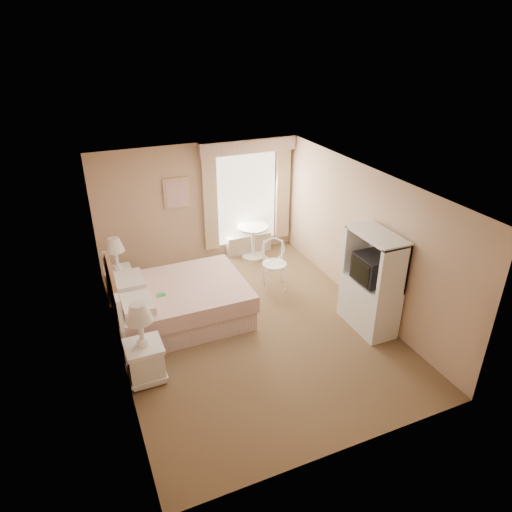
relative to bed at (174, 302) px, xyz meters
name	(u,v)px	position (x,y,z in m)	size (l,w,h in m)	color
room	(250,260)	(1.12, -0.66, 0.88)	(4.21, 5.51, 2.51)	brown
window	(248,194)	(2.17, 1.99, 0.98)	(2.05, 0.22, 2.51)	white
framed_art	(177,193)	(0.67, 2.05, 1.18)	(0.52, 0.04, 0.62)	tan
bed	(174,302)	(0.00, 0.00, 0.00)	(2.19, 1.72, 1.52)	tan
nightstand_near	(144,352)	(-0.72, -1.25, 0.10)	(0.51, 0.51, 1.24)	white
nightstand_far	(119,275)	(-0.72, 1.19, 0.07)	(0.48, 0.48, 1.16)	white
round_table	(253,236)	(2.17, 1.74, 0.11)	(0.67, 0.67, 0.71)	white
cafe_chair	(274,259)	(2.06, 0.43, 0.19)	(0.56, 0.56, 0.96)	white
armoire	(371,289)	(2.93, -1.40, 0.34)	(0.51, 1.02, 1.69)	white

